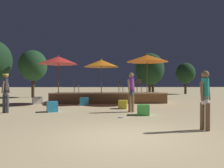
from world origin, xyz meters
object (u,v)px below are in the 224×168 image
object	(u,v)px
bistro_chair_2	(120,84)
patio_umbrella_1	(58,60)
frisbee_disc	(122,117)
cube_seat_0	(37,101)
person_1	(131,90)
background_tree_4	(150,69)
cube_seat_2	(123,104)
background_tree_1	(185,73)
bistro_chair_0	(75,84)
background_tree_3	(33,66)
patio_umbrella_2	(101,63)
cube_seat_4	(84,101)
person_2	(205,98)
patio_umbrella_0	(147,58)
cube_seat_1	(52,107)
cube_seat_3	(143,110)
person_0	(6,90)
bistro_chair_1	(139,84)

from	to	relation	value
bistro_chair_2	patio_umbrella_1	bearing A→B (deg)	89.71
frisbee_disc	cube_seat_0	bearing A→B (deg)	131.57
person_1	background_tree_4	size ratio (longest dim) A/B	0.41
cube_seat_2	background_tree_1	distance (m)	17.07
person_1	bistro_chair_2	distance (m)	5.13
bistro_chair_0	background_tree_4	bearing A→B (deg)	-59.05
person_1	background_tree_3	xyz separation A→B (m)	(-7.87, 10.43, 1.92)
bistro_chair_2	background_tree_3	world-z (taller)	background_tree_3
patio_umbrella_2	cube_seat_4	bearing A→B (deg)	-137.68
person_2	bistro_chair_0	bearing A→B (deg)	175.02
patio_umbrella_1	background_tree_1	world-z (taller)	background_tree_1
frisbee_disc	bistro_chair_2	bearing A→B (deg)	86.19
patio_umbrella_2	frisbee_disc	distance (m)	6.36
patio_umbrella_0	cube_seat_2	bearing A→B (deg)	-124.59
person_1	cube_seat_0	bearing A→B (deg)	-170.55
cube_seat_1	cube_seat_3	size ratio (longest dim) A/B	1.02
cube_seat_3	background_tree_4	distance (m)	14.42
person_0	patio_umbrella_0	bearing A→B (deg)	-136.64
bistro_chair_2	patio_umbrella_0	bearing A→B (deg)	-137.51
cube_seat_2	frisbee_disc	xyz separation A→B (m)	(-0.31, -2.97, -0.20)
background_tree_1	frisbee_disc	bearing A→B (deg)	-117.91
person_0	background_tree_3	xyz separation A→B (m)	(-2.12, 10.51, 1.93)
patio_umbrella_0	cube_seat_1	distance (m)	7.05
person_2	background_tree_3	bearing A→B (deg)	-179.50
cube_seat_2	bistro_chair_1	distance (m)	4.02
cube_seat_3	person_1	distance (m)	1.33
cube_seat_3	bistro_chair_0	world-z (taller)	bistro_chair_0
cube_seat_4	background_tree_1	world-z (taller)	background_tree_1
patio_umbrella_0	person_0	bearing A→B (deg)	-150.86
patio_umbrella_0	cube_seat_1	bearing A→B (deg)	-144.27
cube_seat_0	bistro_chair_2	xyz separation A→B (m)	(5.42, 1.16, 1.04)
person_0	patio_umbrella_1	bearing A→B (deg)	-95.60
cube_seat_2	cube_seat_3	xyz separation A→B (m)	(0.67, -2.30, -0.00)
patio_umbrella_2	bistro_chair_1	bearing A→B (deg)	17.58
background_tree_3	bistro_chair_1	bearing A→B (deg)	-31.23
frisbee_disc	background_tree_1	xyz separation A→B (m)	(9.20, 17.36, 2.48)
cube_seat_2	background_tree_3	xyz separation A→B (m)	(-7.60, 9.09, 2.73)
cube_seat_0	bistro_chair_2	size ratio (longest dim) A/B	0.86
cube_seat_1	cube_seat_4	size ratio (longest dim) A/B	1.10
cube_seat_3	bistro_chair_1	bearing A→B (deg)	82.40
patio_umbrella_1	background_tree_4	distance (m)	11.72
patio_umbrella_0	bistro_chair_0	xyz separation A→B (m)	(-4.84, 1.27, -1.70)
cube_seat_1	cube_seat_2	world-z (taller)	cube_seat_1
patio_umbrella_0	frisbee_disc	bearing A→B (deg)	-110.86
bistro_chair_2	frisbee_disc	xyz separation A→B (m)	(-0.45, -6.76, -1.25)
person_1	background_tree_4	world-z (taller)	background_tree_4
person_0	person_2	bearing A→B (deg)	166.08
patio_umbrella_2	frisbee_disc	size ratio (longest dim) A/B	10.67
person_1	bistro_chair_0	distance (m)	6.20
cube_seat_0	background_tree_3	xyz separation A→B (m)	(-2.32, 6.46, 2.73)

